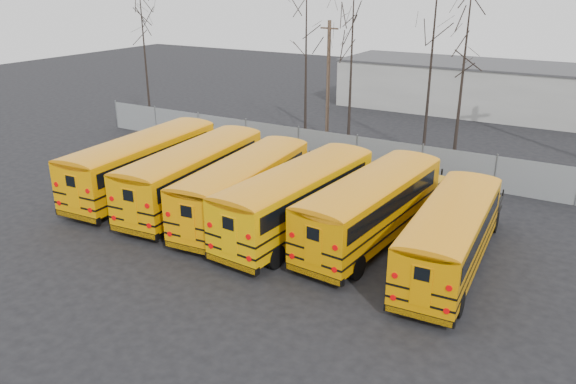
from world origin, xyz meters
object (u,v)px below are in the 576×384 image
Objects in this scene: bus_e at (374,202)px; utility_pole_left at (328,78)px; bus_a at (146,159)px; bus_f at (452,230)px; bus_c at (247,182)px; bus_d at (301,193)px; bus_b at (196,170)px.

utility_pole_left is at bearing 127.91° from bus_e.
bus_f is (16.25, -0.48, -0.19)m from bus_a.
utility_pole_left is (-3.44, 15.40, 2.41)m from bus_c.
bus_d is at bearing -58.46° from utility_pole_left.
bus_b is at bearing 175.22° from bus_f.
bus_a is 15.70m from utility_pole_left.
bus_d is 1.09× the size of bus_f.
bus_d is at bearing 175.55° from bus_f.
bus_c is 6.15m from bus_e.
bus_a is at bearing -92.30° from utility_pole_left.
bus_b is at bearing -79.71° from utility_pole_left.
bus_b reaches higher than bus_e.
bus_a is 16.25m from bus_f.
utility_pole_left is at bearing 127.26° from bus_f.
bus_a reaches higher than bus_b.
utility_pole_left reaches higher than bus_e.
bus_c is at bearing -68.28° from utility_pole_left.
utility_pole_left is (-0.31, 15.24, 2.35)m from bus_b.
bus_b is at bearing -171.93° from bus_e.
bus_a is 1.01× the size of bus_b.
bus_b is at bearing -178.01° from bus_d.
bus_b is at bearing 172.57° from bus_c.
bus_d is 16.93m from utility_pole_left.
utility_pole_left is (-13.17, 15.70, 2.51)m from bus_f.
bus_a reaches higher than bus_d.
bus_c is 0.99× the size of bus_e.
utility_pole_left reaches higher than bus_f.
bus_c is (3.13, -0.16, -0.07)m from bus_b.
bus_b is 1.10× the size of bus_f.
bus_e is (6.11, 0.67, 0.01)m from bus_c.
bus_c reaches higher than bus_f.
bus_b is 15.42m from utility_pole_left.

